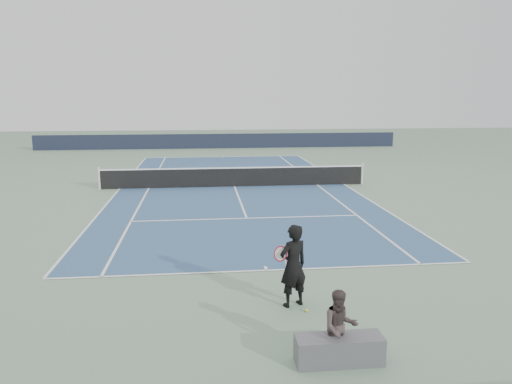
{
  "coord_description": "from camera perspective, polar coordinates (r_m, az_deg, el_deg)",
  "views": [
    {
      "loc": [
        -1.62,
        -23.88,
        4.42
      ],
      "look_at": [
        0.27,
        -7.03,
        1.1
      ],
      "focal_mm": 35.0,
      "sensor_mm": 36.0,
      "label": 1
    }
  ],
  "objects": [
    {
      "name": "tennis_net",
      "position": [
        24.25,
        -2.48,
        1.78
      ],
      "size": [
        12.9,
        0.1,
        1.07
      ],
      "color": "silver",
      "rests_on": "ground"
    },
    {
      "name": "ground",
      "position": [
        24.34,
        -2.47,
        0.61
      ],
      "size": [
        80.0,
        80.0,
        0.0
      ],
      "primitive_type": "plane",
      "color": "slate"
    },
    {
      "name": "court_surface",
      "position": [
        24.34,
        -2.47,
        0.62
      ],
      "size": [
        10.97,
        23.77,
        0.01
      ],
      "primitive_type": "cube",
      "color": "#325177",
      "rests_on": "ground"
    },
    {
      "name": "windscreen_far",
      "position": [
        41.97,
        -4.18,
        5.83
      ],
      "size": [
        30.0,
        0.25,
        1.2
      ],
      "primitive_type": "cube",
      "color": "black",
      "rests_on": "ground"
    },
    {
      "name": "tennis_ball",
      "position": [
        10.65,
        5.8,
        -13.31
      ],
      "size": [
        0.07,
        0.07,
        0.07
      ],
      "primitive_type": "sphere",
      "color": "#CCE02D",
      "rests_on": "ground"
    },
    {
      "name": "tennis_player",
      "position": [
        10.61,
        4.26,
        -8.38
      ],
      "size": [
        0.86,
        0.71,
        1.78
      ],
      "color": "black",
      "rests_on": "ground"
    },
    {
      "name": "spectator_bench",
      "position": [
        8.74,
        9.52,
        -16.09
      ],
      "size": [
        1.47,
        0.49,
        1.28
      ],
      "color": "#55555A",
      "rests_on": "ground"
    }
  ]
}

